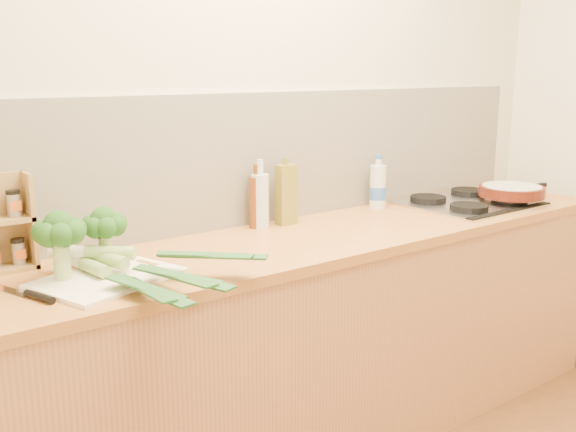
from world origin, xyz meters
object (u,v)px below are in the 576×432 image
object	(u,v)px
skillet	(512,191)
gas_hob	(469,202)
chefs_knife	(31,295)
chopping_board	(107,278)

from	to	relation	value
skillet	gas_hob	bearing A→B (deg)	145.34
gas_hob	chefs_knife	distance (m)	2.04
skillet	chefs_knife	bearing A→B (deg)	177.17
gas_hob	chopping_board	distance (m)	1.80
chefs_knife	skillet	world-z (taller)	skillet
chopping_board	skillet	bearing A→B (deg)	-20.85
gas_hob	chopping_board	world-z (taller)	gas_hob
chopping_board	chefs_knife	size ratio (longest dim) A/B	1.42
chefs_knife	gas_hob	bearing A→B (deg)	-17.98
gas_hob	skillet	world-z (taller)	skillet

